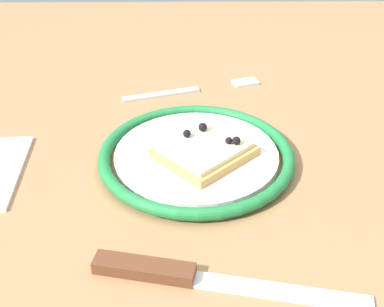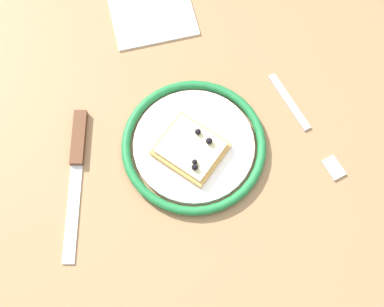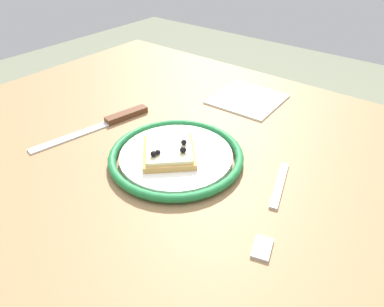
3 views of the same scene
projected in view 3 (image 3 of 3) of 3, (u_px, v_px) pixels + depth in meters
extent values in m
cube|color=#936D47|center=(193.00, 172.00, 0.57)|extent=(1.12, 0.83, 0.04)
cylinder|color=#4C4742|center=(147.00, 155.00, 1.28)|extent=(0.05, 0.05, 0.73)
cylinder|color=white|center=(176.00, 157.00, 0.57)|extent=(0.19, 0.19, 0.01)
torus|color=#1E7238|center=(176.00, 155.00, 0.56)|extent=(0.22, 0.22, 0.01)
cube|color=tan|center=(169.00, 152.00, 0.56)|extent=(0.13, 0.13, 0.01)
cube|color=beige|center=(169.00, 148.00, 0.55)|extent=(0.11, 0.11, 0.01)
sphere|color=black|center=(183.00, 143.00, 0.55)|extent=(0.01, 0.01, 0.01)
sphere|color=black|center=(183.00, 150.00, 0.53)|extent=(0.01, 0.01, 0.01)
sphere|color=black|center=(158.00, 152.00, 0.53)|extent=(0.01, 0.01, 0.01)
sphere|color=black|center=(153.00, 154.00, 0.53)|extent=(0.01, 0.01, 0.01)
cube|color=silver|center=(70.00, 137.00, 0.62)|extent=(0.05, 0.15, 0.00)
cube|color=#59331E|center=(127.00, 115.00, 0.68)|extent=(0.04, 0.09, 0.01)
cube|color=#BBBBBB|center=(279.00, 185.00, 0.51)|extent=(0.04, 0.11, 0.00)
cube|color=#BBBBBB|center=(262.00, 248.00, 0.42)|extent=(0.03, 0.04, 0.00)
cube|color=white|center=(247.00, 99.00, 0.75)|extent=(0.15, 0.15, 0.00)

